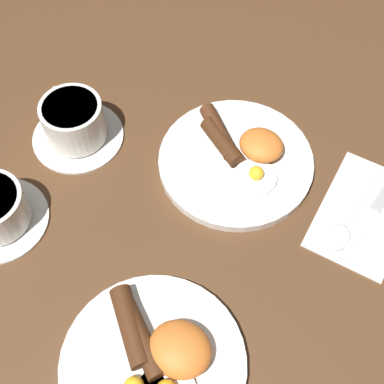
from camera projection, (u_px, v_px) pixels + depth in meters
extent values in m
plane|color=#4C301C|center=(235.00, 165.00, 0.83)|extent=(3.00, 3.00, 0.00)
cylinder|color=silver|center=(236.00, 162.00, 0.83)|extent=(0.24, 0.24, 0.01)
cylinder|color=white|center=(255.00, 178.00, 0.80)|extent=(0.07, 0.07, 0.01)
sphere|color=yellow|center=(256.00, 173.00, 0.79)|extent=(0.02, 0.02, 0.02)
ellipsoid|color=orange|center=(261.00, 145.00, 0.82)|extent=(0.07, 0.06, 0.03)
cylinder|color=#482614|center=(218.00, 131.00, 0.83)|extent=(0.09, 0.08, 0.02)
cylinder|color=#3F2210|center=(222.00, 142.00, 0.82)|extent=(0.09, 0.07, 0.03)
cylinder|color=silver|center=(153.00, 364.00, 0.67)|extent=(0.23, 0.23, 0.01)
ellipsoid|color=orange|center=(180.00, 349.00, 0.65)|extent=(0.08, 0.07, 0.04)
cylinder|color=#432412|center=(131.00, 326.00, 0.67)|extent=(0.10, 0.09, 0.03)
cylinder|color=#442412|center=(142.00, 340.00, 0.66)|extent=(0.10, 0.08, 0.03)
cylinder|color=silver|center=(78.00, 136.00, 0.86)|extent=(0.15, 0.15, 0.01)
cylinder|color=silver|center=(74.00, 121.00, 0.83)|extent=(0.10, 0.10, 0.07)
cylinder|color=#56331E|center=(70.00, 107.00, 0.80)|extent=(0.08, 0.08, 0.00)
torus|color=silver|center=(60.00, 100.00, 0.84)|extent=(0.04, 0.03, 0.05)
cube|color=white|center=(363.00, 213.00, 0.79)|extent=(0.12, 0.19, 0.01)
cube|color=silver|center=(359.00, 234.00, 0.76)|extent=(0.03, 0.10, 0.00)
ellipsoid|color=silver|center=(338.00, 237.00, 0.76)|extent=(0.04, 0.05, 0.01)
cube|color=silver|center=(363.00, 196.00, 0.79)|extent=(0.02, 0.12, 0.00)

